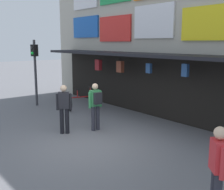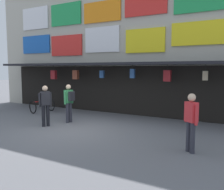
{
  "view_description": "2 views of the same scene",
  "coord_description": "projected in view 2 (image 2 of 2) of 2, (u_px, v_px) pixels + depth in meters",
  "views": [
    {
      "loc": [
        6.9,
        -4.74,
        3.07
      ],
      "look_at": [
        -0.27,
        1.04,
        1.37
      ],
      "focal_mm": 45.61,
      "sensor_mm": 36.0,
      "label": 1
    },
    {
      "loc": [
        5.93,
        -7.44,
        2.36
      ],
      "look_at": [
        1.31,
        0.61,
        1.37
      ],
      "focal_mm": 39.68,
      "sensor_mm": 36.0,
      "label": 2
    }
  ],
  "objects": [
    {
      "name": "bicycle_parked",
      "position": [
        42.0,
        105.0,
        13.41
      ],
      "size": [
        0.97,
        1.3,
        1.05
      ],
      "color": "black",
      "rests_on": "ground"
    },
    {
      "name": "ground_plane",
      "position": [
        75.0,
        130.0,
        9.6
      ],
      "size": [
        80.0,
        80.0,
        0.0
      ],
      "primitive_type": "plane",
      "color": "slate"
    },
    {
      "name": "pedestrian_in_yellow",
      "position": [
        191.0,
        119.0,
        6.92
      ],
      "size": [
        0.42,
        0.4,
        1.68
      ],
      "color": "#2D2D38",
      "rests_on": "ground"
    },
    {
      "name": "pedestrian_in_blue",
      "position": [
        45.0,
        104.0,
        10.08
      ],
      "size": [
        0.38,
        0.46,
        1.68
      ],
      "color": "black",
      "rests_on": "ground"
    },
    {
      "name": "pedestrian_in_black",
      "position": [
        69.0,
        100.0,
        10.79
      ],
      "size": [
        0.37,
        0.53,
        1.68
      ],
      "color": "#2D2D38",
      "rests_on": "ground"
    },
    {
      "name": "shopfront",
      "position": [
        128.0,
        38.0,
        13.12
      ],
      "size": [
        18.0,
        2.6,
        8.0
      ],
      "color": "#B2AD9E",
      "rests_on": "ground"
    }
  ]
}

